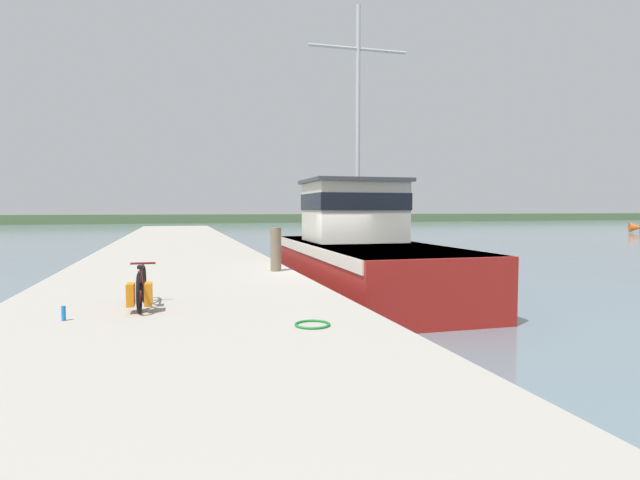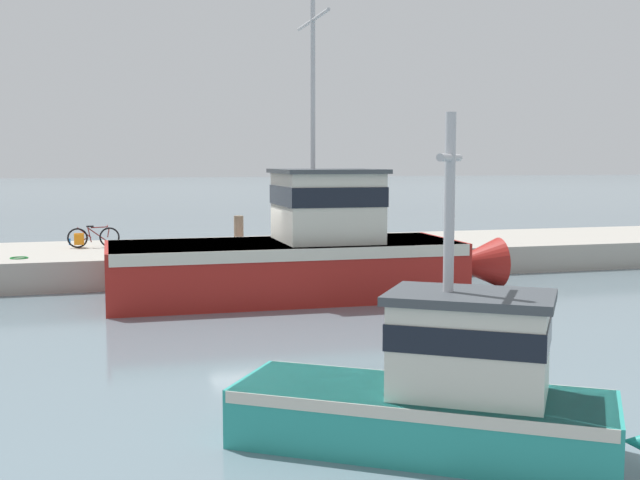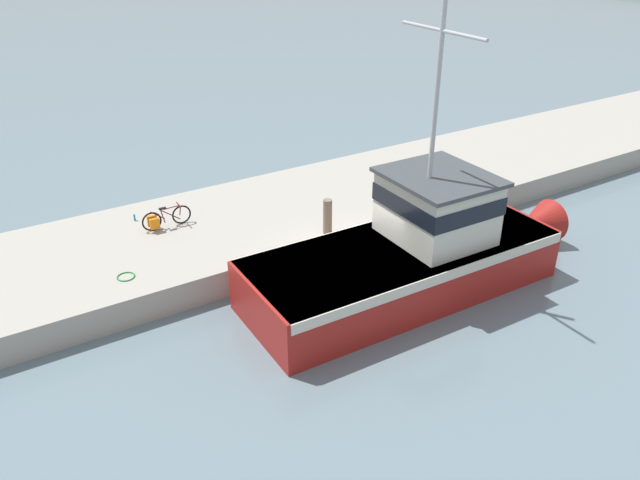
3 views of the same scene
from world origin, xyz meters
name	(u,v)px [view 2 (image 2 of 3)]	position (x,y,z in m)	size (l,w,h in m)	color
ground_plane	(251,293)	(0.00, 0.00, 0.00)	(320.00, 320.00, 0.00)	slate
dock_pier	(226,259)	(-4.53, 0.00, 0.47)	(6.32, 80.00, 0.93)	#A39E93
fishing_boat_main	(302,252)	(1.13, 1.28, 1.30)	(3.92, 11.65, 9.14)	maroon
boat_white_moored	(446,391)	(13.48, 0.01, 0.84)	(4.40, 5.64, 4.52)	teal
bicycle_touring	(89,238)	(-5.16, -4.56, 1.28)	(0.44, 1.73, 0.75)	black
mooring_post	(239,235)	(-1.88, 0.00, 1.54)	(0.30, 0.30, 1.22)	#756651
hose_coil	(19,258)	(-2.63, -6.61, 0.95)	(0.53, 0.53, 0.04)	#197A2D
water_bottle_on_curb	(70,242)	(-6.26, -5.22, 1.05)	(0.06, 0.06, 0.23)	blue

